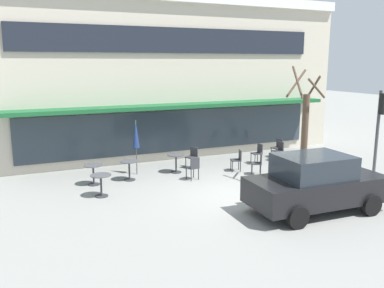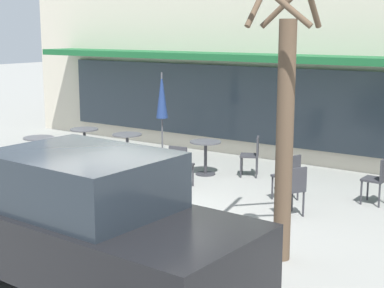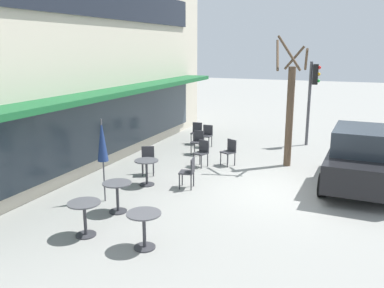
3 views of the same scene
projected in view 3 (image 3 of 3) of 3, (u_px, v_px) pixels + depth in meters
ground_plane at (282, 192)px, 11.39m from camera, size 80.00×80.00×0.00m
building_facade at (0, 53)px, 14.18m from camera, size 17.48×9.10×7.50m
cafe_table_near_wall at (144, 224)px, 8.10m from camera, size 0.70×0.70×0.76m
cafe_table_streetside at (85, 213)px, 8.64m from camera, size 0.70×0.70×0.76m
cafe_table_by_tree at (117, 192)px, 9.90m from camera, size 0.70×0.70×0.76m
cafe_table_mid_patio at (147, 168)px, 11.85m from camera, size 0.70×0.70×0.76m
patio_umbrella_green_folded at (102, 141)px, 10.35m from camera, size 0.28×0.28×2.20m
cafe_chair_0 at (207, 134)px, 16.39m from camera, size 0.40×0.40×0.89m
cafe_chair_1 at (189, 171)px, 11.58m from camera, size 0.46×0.46×0.89m
cafe_chair_2 at (202, 151)px, 13.73m from camera, size 0.51×0.51×0.89m
cafe_chair_3 at (148, 158)px, 12.87m from camera, size 0.54×0.54×0.89m
cafe_chair_4 at (230, 150)px, 13.86m from camera, size 0.54×0.54×0.89m
cafe_chair_5 at (197, 131)px, 16.94m from camera, size 0.44×0.44×0.89m
cafe_chair_6 at (198, 140)px, 15.32m from camera, size 0.41×0.41×0.89m
parked_sedan at (362, 158)px, 11.61m from camera, size 4.26×2.14×1.76m
street_tree at (290, 109)px, 13.49m from camera, size 1.13×1.16×4.33m
traffic_light_pole at (312, 90)px, 16.29m from camera, size 0.26×0.44×3.40m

